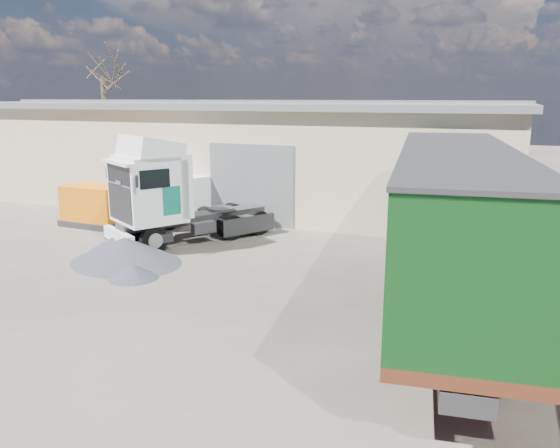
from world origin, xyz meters
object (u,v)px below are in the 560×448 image
at_px(box_trailer, 454,213).
at_px(orange_skip, 96,208).
at_px(tractor_unit, 168,198).
at_px(panel_van, 183,198).
at_px(bare_tree, 102,62).

distance_m(box_trailer, orange_skip, 16.17).
relative_size(box_trailer, orange_skip, 4.52).
relative_size(tractor_unit, box_trailer, 0.50).
height_order(tractor_unit, panel_van, tractor_unit).
bearing_deg(panel_van, box_trailer, -8.23).
xyz_separation_m(bare_tree, orange_skip, (9.62, -12.66, -7.14)).
xyz_separation_m(panel_van, orange_skip, (-3.12, -2.25, -0.30)).
bearing_deg(bare_tree, orange_skip, -52.76).
height_order(box_trailer, panel_van, box_trailer).
distance_m(bare_tree, box_trailer, 30.76).
bearing_deg(panel_van, orange_skip, -124.40).
relative_size(bare_tree, box_trailer, 0.72).
height_order(tractor_unit, box_trailer, box_trailer).
height_order(bare_tree, tractor_unit, bare_tree).
bearing_deg(panel_van, tractor_unit, -46.35).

